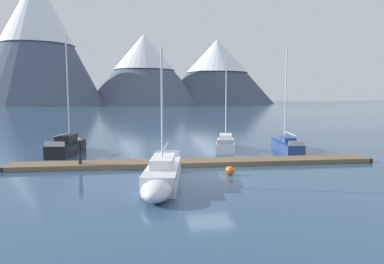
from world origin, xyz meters
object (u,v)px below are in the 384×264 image
object	(u,v)px
sailboat_second_berth	(162,175)
person_on_dock	(80,149)
sailboat_mid_dock_starboard	(286,144)
sailboat_mid_dock_port	(226,143)
mooring_buoy_channel_marker	(230,170)
sailboat_nearest_berth	(69,146)

from	to	relation	value
sailboat_second_berth	person_on_dock	world-z (taller)	sailboat_second_berth
person_on_dock	sailboat_mid_dock_starboard	bearing A→B (deg)	18.47
sailboat_mid_dock_port	mooring_buoy_channel_marker	xyz separation A→B (m)	(-2.32, -9.67, -0.28)
sailboat_mid_dock_port	sailboat_mid_dock_starboard	distance (m)	5.13
person_on_dock	mooring_buoy_channel_marker	xyz separation A→B (m)	(8.83, -3.26, -1.00)
sailboat_nearest_berth	person_on_dock	distance (m)	6.63
sailboat_mid_dock_starboard	mooring_buoy_channel_marker	size ratio (longest dim) A/B	14.22
sailboat_mid_dock_port	person_on_dock	world-z (taller)	sailboat_mid_dock_port
sailboat_mid_dock_port	mooring_buoy_channel_marker	world-z (taller)	sailboat_mid_dock_port
sailboat_second_berth	mooring_buoy_channel_marker	xyz separation A→B (m)	(4.09, 1.92, -0.33)
sailboat_second_berth	sailboat_mid_dock_port	bearing A→B (deg)	61.04
sailboat_nearest_berth	mooring_buoy_channel_marker	xyz separation A→B (m)	(10.61, -9.62, -0.36)
mooring_buoy_channel_marker	sailboat_mid_dock_starboard	bearing A→B (deg)	49.69
sailboat_nearest_berth	sailboat_second_berth	world-z (taller)	sailboat_nearest_berth
sailboat_second_berth	mooring_buoy_channel_marker	bearing A→B (deg)	25.18
sailboat_nearest_berth	sailboat_mid_dock_starboard	distance (m)	17.99
sailboat_nearest_berth	sailboat_mid_dock_port	xyz separation A→B (m)	(12.94, 0.05, -0.08)
sailboat_nearest_berth	person_on_dock	bearing A→B (deg)	-74.31
sailboat_mid_dock_starboard	mooring_buoy_channel_marker	bearing A→B (deg)	-130.31
sailboat_nearest_berth	sailboat_second_berth	bearing A→B (deg)	-60.55
sailboat_nearest_berth	sailboat_second_berth	size ratio (longest dim) A/B	1.27
sailboat_mid_dock_port	person_on_dock	distance (m)	12.88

